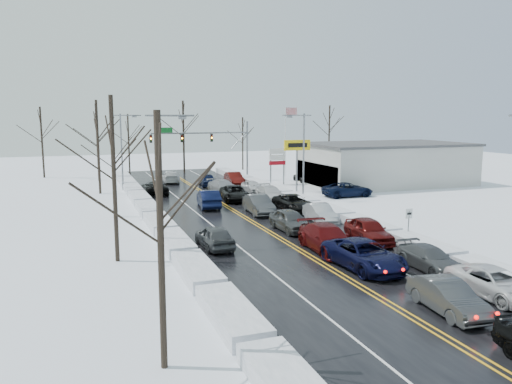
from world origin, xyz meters
name	(u,v)px	position (x,y,z in m)	size (l,w,h in m)	color
ground	(260,226)	(0.00, 0.00, 0.00)	(160.00, 160.00, 0.00)	white
road_surface	(252,221)	(0.00, 2.00, 0.01)	(14.00, 84.00, 0.01)	black
snow_bank_left	(161,228)	(-7.60, 2.00, 0.00)	(1.79, 72.00, 0.72)	white
snow_bank_right	(332,215)	(7.60, 2.00, 0.00)	(1.79, 72.00, 0.72)	white
traffic_signal_mast	(211,141)	(3.45, 27.99, 5.48)	(13.28, 0.39, 8.00)	slate
tires_plus_sign	(297,149)	(10.50, 15.99, 4.99)	(3.20, 0.34, 6.00)	slate
used_vehicles_sign	(277,159)	(10.50, 22.00, 3.32)	(2.20, 0.22, 4.65)	slate
speed_limit_sign	(409,219)	(8.20, -8.00, 1.63)	(0.55, 0.09, 2.35)	slate
flagpole	(286,135)	(15.17, 30.00, 5.93)	(1.87, 1.20, 10.00)	silver
dealership_building	(386,163)	(23.98, 18.00, 2.66)	(20.40, 12.40, 5.30)	#B6B6B1
streetlight_ne	(302,150)	(8.30, 10.00, 5.31)	(3.20, 0.25, 9.00)	slate
streetlight_sw	(162,169)	(-8.30, -4.00, 5.31)	(3.20, 0.25, 9.00)	slate
streetlight_nw	(123,145)	(-8.30, 24.00, 5.31)	(3.20, 0.25, 9.00)	slate
tree_left_a	(159,192)	(-11.00, -20.00, 6.29)	(3.60, 3.60, 9.00)	#2D231C
tree_left_b	(113,147)	(-11.50, -6.00, 6.99)	(4.00, 4.00, 10.00)	#2D231C
tree_left_c	(114,149)	(-10.50, 8.00, 5.94)	(3.40, 3.40, 8.50)	#2D231C
tree_left_d	(97,129)	(-11.20, 22.00, 7.33)	(4.20, 4.20, 10.50)	#2D231C
tree_left_e	(97,132)	(-10.80, 34.00, 6.64)	(3.80, 3.80, 9.50)	#2D231C
tree_far_a	(41,128)	(-18.00, 40.00, 6.99)	(4.00, 4.00, 10.00)	#2D231C
tree_far_b	(128,132)	(-6.00, 41.00, 6.29)	(3.60, 3.60, 9.00)	#2D231C
tree_far_c	(183,123)	(2.00, 39.00, 7.68)	(4.40, 4.40, 11.00)	#2D231C
tree_far_d	(243,133)	(12.00, 40.50, 5.94)	(3.40, 3.40, 8.50)	#2D231C
tree_far_e	(329,124)	(28.00, 41.00, 7.33)	(4.20, 4.20, 10.50)	#2D231C
queued_car_1	(447,312)	(1.86, -19.36, 0.00)	(1.57, 4.49, 1.48)	#393B3D
queued_car_2	(363,268)	(1.84, -12.41, 0.00)	(2.74, 5.94, 1.65)	black
queued_car_3	(327,251)	(1.61, -8.38, 0.00)	(2.40, 5.90, 1.71)	#4D0A0B
queued_car_4	(290,231)	(1.67, -2.22, 0.00)	(1.95, 4.85, 1.65)	#3D4042
queued_car_5	(259,214)	(1.72, 4.96, 0.00)	(1.79, 5.12, 1.69)	#393B3D
queued_car_6	(235,201)	(1.77, 12.39, 0.00)	(2.59, 5.61, 1.56)	black
queued_car_7	(223,194)	(1.85, 16.85, 0.00)	(2.21, 5.45, 1.58)	gray
queued_car_8	(208,186)	(1.79, 23.84, 0.00)	(1.86, 4.62, 1.57)	black
queued_car_10	(494,297)	(5.41, -18.59, 0.00)	(2.34, 5.08, 1.41)	silver
queued_car_11	(429,270)	(5.28, -13.90, 0.00)	(1.89, 4.65, 1.35)	#434648
queued_car_12	(368,242)	(5.43, -7.26, 0.00)	(2.02, 5.01, 1.71)	#4C0A0A
queued_car_13	(320,222)	(5.33, -0.08, 0.00)	(1.60, 4.58, 1.51)	#ABAEB4
queued_car_14	(293,210)	(5.31, 5.32, 0.00)	(2.46, 5.34, 1.48)	black
queued_car_15	(270,201)	(5.18, 10.93, 0.00)	(2.15, 5.30, 1.54)	silver
queued_car_16	(252,193)	(5.25, 16.66, 0.00)	(1.69, 4.20, 1.43)	silver
queued_car_17	(234,185)	(5.25, 23.69, 0.00)	(1.71, 4.89, 1.61)	#440C09
oncoming_car_0	(209,207)	(-1.77, 9.50, 0.00)	(1.81, 5.20, 1.71)	black
oncoming_car_1	(155,194)	(-5.44, 19.48, 0.00)	(2.51, 5.45, 1.51)	black
oncoming_car_2	(171,183)	(-1.93, 28.65, 0.00)	(2.19, 5.39, 1.56)	silver
oncoming_car_3	(215,248)	(-5.12, -5.08, 0.00)	(1.84, 4.57, 1.56)	#3C3E41
parked_car_0	(348,197)	(14.18, 10.64, 0.00)	(2.58, 5.59, 1.55)	black
parked_car_1	(349,190)	(16.97, 15.05, 0.00)	(2.03, 4.99, 1.45)	#444749
parked_car_2	(304,182)	(14.88, 23.31, 0.00)	(1.79, 4.46, 1.52)	black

